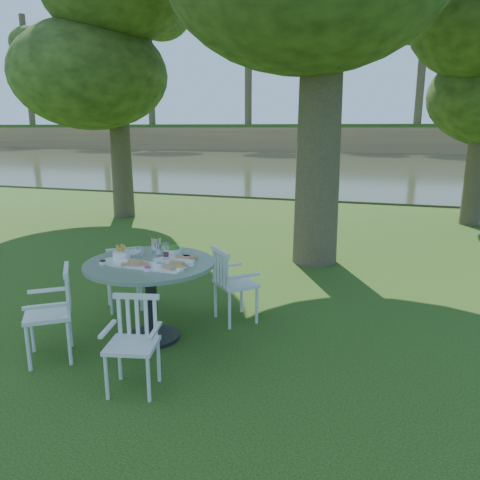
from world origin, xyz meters
name	(u,v)px	position (x,y,z in m)	size (l,w,h in m)	color
ground	(235,311)	(0.00, 0.00, 0.00)	(140.00, 140.00, 0.00)	#19380B
table	(150,278)	(-0.59, -1.01, 0.68)	(1.33, 1.33, 0.85)	black
chair_ne	(229,279)	(0.04, -0.33, 0.51)	(0.60, 0.60, 0.87)	silver
chair_nw	(124,273)	(-1.29, -0.39, 0.48)	(0.56, 0.56, 0.81)	silver
chair_sw	(57,306)	(-1.25, -1.65, 0.53)	(0.61, 0.62, 0.90)	silver
chair_se	(135,335)	(-0.28, -1.88, 0.47)	(0.48, 0.46, 0.80)	silver
tableware	(149,256)	(-0.64, -0.92, 0.89)	(1.00, 0.76, 0.20)	white
river	(360,166)	(0.00, 23.00, 0.00)	(100.00, 28.00, 0.12)	#303720
far_bank	(381,70)	(0.28, 41.12, 7.25)	(100.00, 18.00, 15.20)	olive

